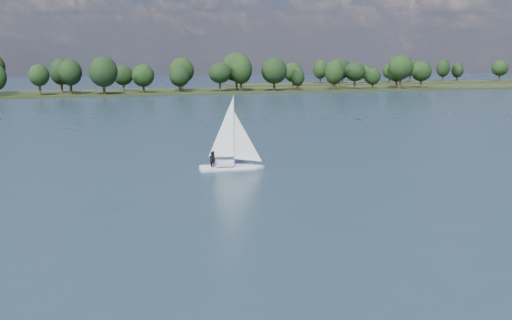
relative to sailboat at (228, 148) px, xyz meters
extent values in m
plane|color=#233342|center=(9.09, 54.15, -2.68)|extent=(700.00, 700.00, 0.00)
cube|color=black|center=(9.09, 166.15, -2.68)|extent=(660.00, 40.00, 1.50)
cube|color=black|center=(169.09, 214.15, -2.68)|extent=(220.00, 30.00, 1.40)
cube|color=silver|center=(0.10, 0.01, -2.68)|extent=(7.45, 2.66, 0.86)
cube|color=silver|center=(0.10, 0.01, -1.82)|extent=(2.25, 1.47, 0.54)
cylinder|color=#B7B8BE|center=(0.10, 0.01, 2.20)|extent=(0.13, 0.13, 8.59)
imported|color=black|center=(-1.78, 0.24, -1.20)|extent=(0.53, 0.73, 1.85)
imported|color=black|center=(-2.05, -0.29, -1.20)|extent=(0.73, 0.92, 1.85)
camera|label=1|loc=(-18.16, -66.53, 10.77)|focal=40.00mm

